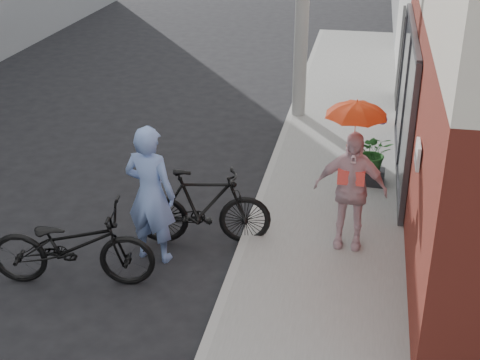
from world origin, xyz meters
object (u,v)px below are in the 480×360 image
(officer, at_px, (150,194))
(kimono_woman, at_px, (350,190))
(bike_right, at_px, (203,207))
(bike_left, at_px, (72,245))
(planter, at_px, (372,177))

(officer, height_order, kimono_woman, officer)
(bike_right, bearing_deg, officer, 120.80)
(officer, distance_m, bike_left, 1.22)
(bike_right, xyz_separation_m, kimono_woman, (2.03, 0.16, 0.39))
(bike_left, xyz_separation_m, bike_right, (1.42, 1.31, 0.02))
(planter, bearing_deg, kimono_woman, -98.70)
(bike_left, relative_size, planter, 5.26)
(kimono_woman, xyz_separation_m, planter, (0.32, 2.09, -0.74))
(bike_left, height_order, planter, bike_left)
(bike_right, relative_size, planter, 4.75)
(officer, relative_size, planter, 4.85)
(bike_left, bearing_deg, kimono_woman, -75.85)
(officer, height_order, planter, officer)
(bike_left, height_order, kimono_woman, kimono_woman)
(bike_left, distance_m, bike_right, 1.93)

